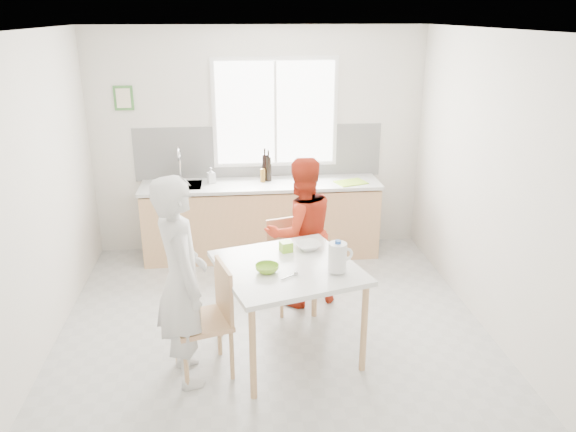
% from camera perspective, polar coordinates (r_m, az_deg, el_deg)
% --- Properties ---
extents(ground, '(4.50, 4.50, 0.00)m').
position_cam_1_polar(ground, '(5.28, -1.34, -12.40)').
color(ground, '#B7B7B2').
rests_on(ground, ground).
extents(room_shell, '(4.50, 4.50, 4.50)m').
position_cam_1_polar(room_shell, '(4.62, -1.50, 5.10)').
color(room_shell, silver).
rests_on(room_shell, ground).
extents(window, '(1.50, 0.06, 1.30)m').
position_cam_1_polar(window, '(6.79, -1.30, 10.43)').
color(window, white).
rests_on(window, room_shell).
extents(backsplash, '(3.00, 0.02, 0.65)m').
position_cam_1_polar(backsplash, '(6.89, -2.95, 6.51)').
color(backsplash, white).
rests_on(backsplash, room_shell).
extents(picture_frame, '(0.22, 0.03, 0.28)m').
position_cam_1_polar(picture_frame, '(6.85, -16.37, 11.42)').
color(picture_frame, '#417F39').
rests_on(picture_frame, room_shell).
extents(kitchen_counter, '(2.84, 0.64, 1.37)m').
position_cam_1_polar(kitchen_counter, '(6.85, -2.73, -0.64)').
color(kitchen_counter, tan).
rests_on(kitchen_counter, ground).
extents(dining_table, '(1.36, 1.36, 0.84)m').
position_cam_1_polar(dining_table, '(4.74, -0.05, -6.00)').
color(dining_table, white).
rests_on(dining_table, ground).
extents(chair_left, '(0.54, 0.54, 0.94)m').
position_cam_1_polar(chair_left, '(4.67, -7.91, -9.91)').
color(chair_left, tan).
rests_on(chair_left, ground).
extents(chair_far, '(0.51, 0.51, 0.90)m').
position_cam_1_polar(chair_far, '(5.66, 0.10, -4.41)').
color(chair_far, tan).
rests_on(chair_far, ground).
extents(person_white, '(0.57, 0.72, 1.72)m').
position_cam_1_polar(person_white, '(4.47, -10.75, -6.55)').
color(person_white, silver).
rests_on(person_white, ground).
extents(person_red, '(0.88, 0.77, 1.53)m').
position_cam_1_polar(person_red, '(5.60, 1.31, -1.65)').
color(person_red, red).
rests_on(person_red, ground).
extents(bowl_green, '(0.24, 0.24, 0.06)m').
position_cam_1_polar(bowl_green, '(4.58, -2.14, -5.34)').
color(bowl_green, '#83BE2B').
rests_on(bowl_green, dining_table).
extents(bowl_white, '(0.28, 0.28, 0.06)m').
position_cam_1_polar(bowl_white, '(5.01, 2.05, -3.08)').
color(bowl_white, white).
rests_on(bowl_white, dining_table).
extents(milk_jug, '(0.21, 0.15, 0.26)m').
position_cam_1_polar(milk_jug, '(4.54, 5.10, -4.15)').
color(milk_jug, white).
rests_on(milk_jug, dining_table).
extents(green_box, '(0.12, 0.12, 0.09)m').
position_cam_1_polar(green_box, '(4.95, -0.21, -3.11)').
color(green_box, '#8DD130').
rests_on(green_box, dining_table).
extents(spoon, '(0.14, 0.10, 0.01)m').
position_cam_1_polar(spoon, '(4.49, 0.07, -6.20)').
color(spoon, '#A5A5AA').
rests_on(spoon, dining_table).
extents(cutting_board, '(0.41, 0.35, 0.01)m').
position_cam_1_polar(cutting_board, '(6.71, 6.41, 3.41)').
color(cutting_board, '#96C72E').
rests_on(cutting_board, kitchen_counter).
extents(wine_bottle_a, '(0.07, 0.07, 0.32)m').
position_cam_1_polar(wine_bottle_a, '(6.74, -2.36, 4.95)').
color(wine_bottle_a, black).
rests_on(wine_bottle_a, kitchen_counter).
extents(wine_bottle_b, '(0.07, 0.07, 0.30)m').
position_cam_1_polar(wine_bottle_b, '(6.72, -1.99, 4.82)').
color(wine_bottle_b, black).
rests_on(wine_bottle_b, kitchen_counter).
extents(jar_amber, '(0.06, 0.06, 0.16)m').
position_cam_1_polar(jar_amber, '(6.70, -2.58, 4.14)').
color(jar_amber, olive).
rests_on(jar_amber, kitchen_counter).
extents(soap_bottle, '(0.11, 0.11, 0.19)m').
position_cam_1_polar(soap_bottle, '(6.71, -7.82, 4.13)').
color(soap_bottle, '#999999').
rests_on(soap_bottle, kitchen_counter).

